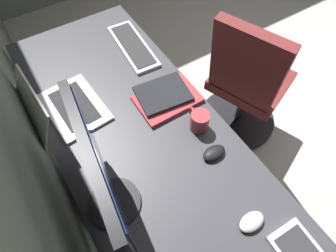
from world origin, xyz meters
The scene contains 11 objects.
floor_plane centered at (0.00, 0.00, 0.00)m, with size 5.66×5.66×0.00m, color #B2ADA3.
desk centered at (-0.18, 1.59, 0.67)m, with size 2.14×0.72×0.73m.
drawer_pedestal centered at (-0.09, 1.61, 0.35)m, with size 0.40×0.51×0.69m.
monitor_primary centered at (-0.25, 1.82, 0.98)m, with size 0.50×0.20×0.44m.
laptop_leftmost centered at (0.26, 1.84, 0.78)m, with size 0.36×0.36×0.22m.
keyboard_spare centered at (0.49, 1.34, 0.74)m, with size 0.43×0.17×0.02m.
mouse_main centered at (-0.58, 1.43, 0.75)m, with size 0.06×0.10×0.03m, color silver.
mouse_spare centered at (-0.29, 1.37, 0.75)m, with size 0.06×0.10×0.03m, color black.
book_stack_near centered at (0.08, 1.39, 0.75)m, with size 0.24×0.30×0.04m.
coffee_mug centered at (-0.13, 1.35, 0.78)m, with size 0.12×0.08×0.10m.
office_chair centered at (0.07, 0.80, 0.46)m, with size 0.56×0.61×0.97m.
Camera 1 is at (-0.62, 1.82, 1.76)m, focal length 28.93 mm.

